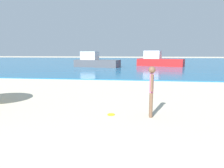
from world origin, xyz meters
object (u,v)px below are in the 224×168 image
(person_standing, at_px, (151,89))
(frisbee, at_px, (111,115))
(boat_near, at_px, (95,62))
(boat_far, at_px, (159,61))

(person_standing, bearing_deg, frisbee, 89.39)
(frisbee, relative_size, boat_near, 0.04)
(boat_near, distance_m, boat_far, 9.09)
(boat_near, xyz_separation_m, boat_far, (8.51, 3.18, 0.04))
(frisbee, bearing_deg, person_standing, -0.79)
(person_standing, relative_size, boat_far, 0.23)
(frisbee, distance_m, boat_far, 23.40)
(frisbee, xyz_separation_m, boat_near, (-4.82, 19.91, 0.75))
(boat_far, bearing_deg, person_standing, -76.17)
(boat_far, bearing_deg, frisbee, -79.18)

